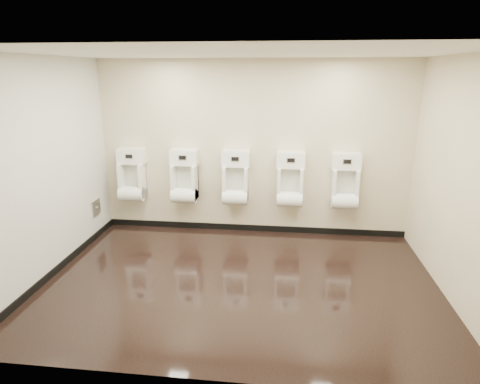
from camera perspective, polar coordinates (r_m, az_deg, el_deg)
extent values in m
cube|color=black|center=(5.31, 0.07, -12.60)|extent=(5.00, 3.50, 0.00)
cube|color=white|center=(4.62, 0.08, 19.21)|extent=(5.00, 3.50, 0.00)
cube|color=beige|center=(6.48, 1.84, 6.08)|extent=(5.00, 0.02, 2.80)
cube|color=beige|center=(3.13, -3.59, -5.90)|extent=(5.00, 0.02, 2.80)
cube|color=beige|center=(5.63, -26.14, 2.70)|extent=(0.02, 3.50, 2.80)
cube|color=beige|center=(5.14, 28.96, 1.10)|extent=(0.02, 3.50, 2.80)
cube|color=white|center=(5.63, -26.10, 2.70)|extent=(0.01, 3.50, 2.80)
cube|color=black|center=(6.85, 1.73, -5.10)|extent=(5.00, 0.02, 0.10)
cube|color=black|center=(6.06, -24.39, -9.76)|extent=(0.02, 3.50, 0.10)
cube|color=#9E9EA3|center=(6.86, -19.80, -2.10)|extent=(0.03, 0.25, 0.25)
cylinder|color=silver|center=(6.85, -19.67, -2.10)|extent=(0.02, 0.04, 0.04)
cube|color=white|center=(6.92, -15.04, 1.57)|extent=(0.40, 0.29, 0.57)
cube|color=silver|center=(6.99, -14.79, 2.10)|extent=(0.30, 0.01, 0.45)
cylinder|color=white|center=(6.90, -15.14, -0.23)|extent=(0.40, 0.24, 0.24)
cube|color=white|center=(6.86, -15.18, 4.93)|extent=(0.45, 0.21, 0.24)
cube|color=black|center=(6.75, -15.54, 4.90)|extent=(0.11, 0.01, 0.06)
cube|color=silver|center=(6.76, -15.53, 4.90)|extent=(0.13, 0.01, 0.08)
cylinder|color=silver|center=(6.78, -13.38, 4.93)|extent=(0.01, 0.03, 0.03)
cube|color=white|center=(6.64, -7.89, 1.38)|extent=(0.40, 0.29, 0.57)
cube|color=silver|center=(6.72, -7.70, 1.93)|extent=(0.30, 0.01, 0.45)
cylinder|color=white|center=(6.63, -7.98, -0.50)|extent=(0.40, 0.24, 0.24)
cube|color=white|center=(6.58, -7.95, 4.88)|extent=(0.45, 0.21, 0.24)
cube|color=black|center=(6.48, -8.20, 4.85)|extent=(0.11, 0.01, 0.06)
cube|color=silver|center=(6.48, -8.19, 4.85)|extent=(0.13, 0.01, 0.08)
cylinder|color=silver|center=(6.53, -6.00, 4.85)|extent=(0.01, 0.03, 0.03)
cube|color=white|center=(6.49, -0.62, 1.17)|extent=(0.40, 0.29, 0.57)
cube|color=silver|center=(6.57, -0.51, 1.73)|extent=(0.30, 0.01, 0.45)
cylinder|color=white|center=(6.47, -0.70, -0.76)|extent=(0.40, 0.24, 0.24)
cube|color=white|center=(6.43, -0.58, 4.75)|extent=(0.45, 0.21, 0.24)
cube|color=black|center=(6.31, -0.71, 4.71)|extent=(0.11, 0.01, 0.06)
cube|color=silver|center=(6.32, -0.71, 4.72)|extent=(0.13, 0.01, 0.08)
cylinder|color=silver|center=(6.40, 1.45, 4.70)|extent=(0.01, 0.03, 0.03)
cube|color=white|center=(6.44, 7.11, 0.92)|extent=(0.40, 0.29, 0.57)
cube|color=silver|center=(6.52, 7.12, 1.48)|extent=(0.30, 0.01, 0.45)
cylinder|color=white|center=(6.42, 7.05, -1.02)|extent=(0.40, 0.24, 0.24)
cube|color=white|center=(6.38, 7.24, 4.52)|extent=(0.45, 0.21, 0.24)
cube|color=black|center=(6.27, 7.26, 4.48)|extent=(0.11, 0.01, 0.06)
cube|color=silver|center=(6.27, 7.25, 4.49)|extent=(0.13, 0.01, 0.08)
cylinder|color=silver|center=(6.39, 9.30, 4.45)|extent=(0.01, 0.03, 0.03)
cube|color=white|center=(6.51, 14.64, 0.66)|extent=(0.40, 0.29, 0.57)
cube|color=silver|center=(6.59, 14.56, 1.22)|extent=(0.30, 0.01, 0.45)
cylinder|color=white|center=(6.49, 14.60, -1.26)|extent=(0.40, 0.24, 0.24)
cube|color=white|center=(6.45, 14.86, 4.22)|extent=(0.45, 0.21, 0.24)
cube|color=black|center=(6.34, 15.01, 4.18)|extent=(0.11, 0.01, 0.06)
cube|color=silver|center=(6.34, 15.01, 4.18)|extent=(0.13, 0.01, 0.08)
cylinder|color=silver|center=(6.49, 16.87, 4.13)|extent=(0.01, 0.03, 0.03)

